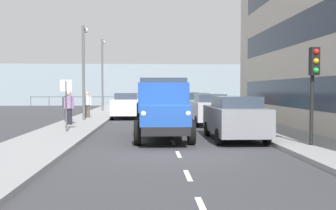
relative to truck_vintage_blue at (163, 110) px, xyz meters
name	(u,v)px	position (x,y,z in m)	size (l,w,h in m)	color
ground_plane	(164,123)	(-0.35, -7.54, -1.18)	(80.00, 80.00, 0.00)	#38383D
sidewalk_left	(242,121)	(-5.05, -7.54, -1.10)	(2.62, 40.82, 0.15)	gray
sidewalk_right	(84,122)	(4.36, -7.54, -1.10)	(2.62, 40.82, 0.15)	gray
road_centreline_markings	(165,124)	(-0.35, -6.42, -1.17)	(0.12, 35.90, 0.01)	silver
sea_horizon	(157,85)	(-0.35, -30.95, 1.32)	(80.00, 0.80, 5.00)	#84939E
seawall_railing	(157,99)	(-0.35, -27.35, -0.26)	(28.08, 0.08, 1.20)	#4C5156
truck_vintage_blue	(163,110)	(0.00, 0.00, 0.00)	(2.17, 5.64, 2.43)	black
car_grey_kerbside_near	(235,117)	(-2.79, 0.17, -0.28)	(1.93, 4.27, 1.72)	slate
car_silver_kerbside_1	(209,109)	(-2.79, -5.99, -0.28)	(1.87, 4.05, 1.72)	#B7BABF
car_teal_kerbside_2	(197,105)	(-2.79, -11.33, -0.29)	(1.81, 3.84, 1.72)	#1E6670
car_maroon_kerbside_3	(189,102)	(-2.79, -16.65, -0.28)	(1.80, 4.56, 1.72)	maroon
car_white_oppositeside_0	(127,105)	(2.10, -11.12, -0.28)	(1.89, 4.67, 1.72)	white
pedestrian_in_dark_coat	(69,105)	(4.72, -4.97, -0.01)	(0.53, 0.34, 1.73)	black
pedestrian_couple_b	(67,104)	(5.20, -6.85, -0.04)	(0.53, 0.34, 1.68)	#383342
pedestrian_couple_a	(87,102)	(4.55, -9.78, -0.05)	(0.53, 0.34, 1.66)	#4C473D
traffic_light_near	(314,75)	(-4.80, 2.67, 1.29)	(0.28, 0.41, 3.20)	black
lamp_post_promenade	(84,63)	(4.44, -8.01, 2.37)	(0.32, 1.14, 5.60)	#59595B
lamp_post_far	(103,68)	(4.54, -17.76, 2.62)	(0.32, 1.14, 6.08)	#59595B
street_sign	(66,96)	(4.13, -1.73, 0.50)	(0.50, 0.07, 2.25)	#4C4C4C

